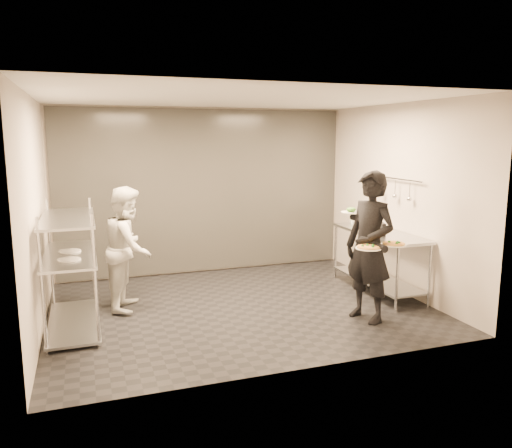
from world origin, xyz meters
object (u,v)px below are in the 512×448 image
object	(u,v)px
chef	(129,248)
pos_monitor	(382,229)
pass_rack	(71,266)
bottle_clear	(352,217)
pizza_plate_near	(369,247)
bottle_green	(364,223)
bottle_dark	(368,222)
salad_plate	(351,211)
prep_counter	(379,251)
pizza_plate_far	(394,244)
waiter	(370,247)

from	to	relation	value
chef	pos_monitor	bearing A→B (deg)	-85.96
pass_rack	bottle_clear	size ratio (longest dim) A/B	8.35
pizza_plate_near	bottle_clear	bearing A→B (deg)	65.07
pass_rack	pizza_plate_near	bearing A→B (deg)	-19.80
bottle_green	bottle_clear	world-z (taller)	bottle_green
chef	pos_monitor	world-z (taller)	chef
bottle_dark	bottle_clear	bearing A→B (deg)	84.38
pass_rack	salad_plate	bearing A→B (deg)	-10.99
salad_plate	chef	bearing A→B (deg)	157.03
pos_monitor	bottle_clear	size ratio (longest dim) A/B	1.33
prep_counter	bottle_clear	world-z (taller)	bottle_clear
pass_rack	pizza_plate_near	size ratio (longest dim) A/B	5.12
bottle_clear	pos_monitor	bearing A→B (deg)	-96.46
pizza_plate_near	chef	bearing A→B (deg)	147.34
salad_plate	bottle_clear	bearing A→B (deg)	59.33
pass_rack	bottle_green	xyz separation A→B (m)	(4.17, 0.19, 0.26)
pizza_plate_far	chef	bearing A→B (deg)	150.27
pass_rack	prep_counter	size ratio (longest dim) A/B	0.89
prep_counter	chef	size ratio (longest dim) A/B	1.08
bottle_green	bottle_dark	bearing A→B (deg)	20.68
prep_counter	bottle_green	world-z (taller)	bottle_green
prep_counter	waiter	size ratio (longest dim) A/B	0.95
chef	bottle_green	xyz separation A→B (m)	(3.44, -0.29, 0.20)
pizza_plate_near	bottle_clear	world-z (taller)	bottle_clear
pass_rack	pizza_plate_far	xyz separation A→B (m)	(3.73, -1.23, 0.26)
pizza_plate_far	pos_monitor	bearing A→B (deg)	64.22
pizza_plate_far	bottle_green	bearing A→B (deg)	72.79
waiter	pizza_plate_far	xyz separation A→B (m)	(0.18, -0.25, 0.08)
salad_plate	bottle_green	size ratio (longest dim) A/B	1.20
prep_counter	bottle_dark	size ratio (longest dim) A/B	8.17
waiter	salad_plate	xyz separation A→B (m)	(-0.10, 0.31, 0.42)
waiter	bottle_dark	distance (m)	1.41
prep_counter	bottle_dark	xyz separation A→B (m)	(-0.06, 0.23, 0.40)
pass_rack	chef	distance (m)	0.88
bottle_green	bottle_clear	size ratio (longest dim) A/B	1.16
chef	bottle_dark	size ratio (longest dim) A/B	7.55
pos_monitor	bottle_green	world-z (taller)	bottle_green
pos_monitor	pizza_plate_near	bearing A→B (deg)	-112.34
chef	pizza_plate_near	size ratio (longest dim) A/B	5.33
pizza_plate_far	salad_plate	bearing A→B (deg)	116.32
pos_monitor	pass_rack	bearing A→B (deg)	-165.64
salad_plate	bottle_clear	distance (m)	1.75
pizza_plate_near	bottle_green	bearing A→B (deg)	60.97
waiter	bottle_dark	bearing A→B (deg)	130.58
salad_plate	bottle_dark	bearing A→B (deg)	47.75
chef	bottle_clear	distance (m)	3.61
bottle_green	chef	bearing A→B (deg)	175.15
waiter	chef	distance (m)	3.18
pizza_plate_far	salad_plate	distance (m)	0.71
pizza_plate_far	bottle_dark	distance (m)	1.56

